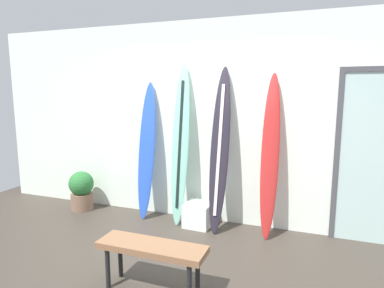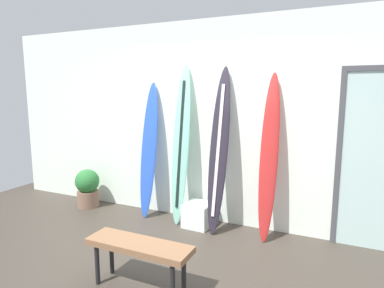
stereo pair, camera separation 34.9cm
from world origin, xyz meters
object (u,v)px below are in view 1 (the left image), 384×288
surfboard_seafoam (180,146)px  bench (152,250)px  surfboard_cobalt (147,152)px  potted_plant (82,190)px  glass_door (384,155)px  surfboard_crimson (270,156)px  display_block_left (198,215)px  surfboard_charcoal (220,151)px

surfboard_seafoam → bench: size_ratio=2.18×
surfboard_cobalt → potted_plant: 1.29m
bench → surfboard_cobalt: bearing=119.0°
surfboard_seafoam → glass_door: bearing=4.5°
surfboard_crimson → bench: 1.92m
surfboard_cobalt → display_block_left: size_ratio=5.36×
display_block_left → glass_door: (2.22, 0.26, 0.93)m
surfboard_cobalt → surfboard_charcoal: size_ratio=0.91×
surfboard_seafoam → display_block_left: 0.98m
display_block_left → surfboard_cobalt: bearing=174.3°
surfboard_cobalt → surfboard_charcoal: surfboard_charcoal is taller
glass_door → bench: 2.89m
surfboard_cobalt → potted_plant: surfboard_cobalt is taller
surfboard_crimson → potted_plant: surfboard_crimson is taller
surfboard_charcoal → display_block_left: bearing=-178.0°
surfboard_crimson → surfboard_charcoal: bearing=-177.4°
surfboard_cobalt → glass_door: 3.05m
surfboard_seafoam → surfboard_charcoal: (0.58, -0.05, -0.03)m
display_block_left → bench: bearing=-86.7°
surfboard_crimson → display_block_left: bearing=-177.6°
bench → glass_door: bearing=40.6°
bench → surfboard_seafoam: bearing=103.1°
surfboard_crimson → bench: (-0.84, -1.61, -0.64)m
surfboard_charcoal → bench: surfboard_charcoal is taller
surfboard_cobalt → bench: 1.97m
display_block_left → bench: 1.59m
bench → surfboard_charcoal: bearing=82.8°
surfboard_cobalt → glass_door: bearing=3.3°
glass_door → surfboard_charcoal: bearing=-172.7°
surfboard_cobalt → surfboard_seafoam: size_ratio=0.88×
surfboard_charcoal → glass_door: surfboard_charcoal is taller
glass_door → surfboard_seafoam: bearing=-175.5°
surfboard_cobalt → surfboard_charcoal: 1.12m
surfboard_charcoal → bench: size_ratio=2.12×
surfboard_charcoal → bench: bearing=-97.2°
glass_door → surfboard_crimson: bearing=-170.3°
surfboard_charcoal → surfboard_cobalt: bearing=176.3°
glass_door → surfboard_cobalt: bearing=-176.7°
display_block_left → bench: size_ratio=0.36×
surfboard_seafoam → surfboard_charcoal: 0.58m
potted_plant → bench: 2.54m
surfboard_crimson → display_block_left: 1.28m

